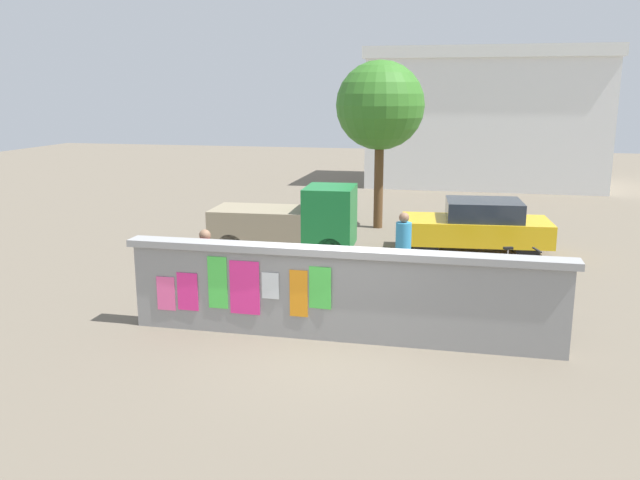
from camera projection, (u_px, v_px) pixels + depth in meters
name	position (u px, v px, depth m)	size (l,w,h in m)	color
ground	(392.00, 239.00, 18.90)	(60.00, 60.00, 0.00)	#6B6051
poster_wall	(340.00, 293.00, 11.10)	(7.61, 0.42, 1.60)	gray
auto_rickshaw_truck	(291.00, 223.00, 16.64)	(3.67, 1.67, 1.85)	black
car_parked	(477.00, 225.00, 17.17)	(3.92, 2.00, 1.40)	black
motorcycle	(395.00, 292.00, 12.39)	(1.89, 0.61, 0.87)	black
bicycle_near	(517.00, 304.00, 12.01)	(1.71, 0.44, 0.95)	black
bicycle_far	(514.00, 274.00, 13.96)	(1.65, 0.61, 0.95)	black
person_walking	(403.00, 241.00, 14.21)	(0.40, 0.40, 1.62)	#D83F72
person_bystander	(206.00, 262.00, 12.48)	(0.47, 0.47, 1.62)	#338CBF
tree_roadside	(380.00, 106.00, 19.66)	(2.66, 2.66, 5.08)	brown
building_background	(484.00, 117.00, 29.62)	(10.34, 5.96, 5.99)	white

